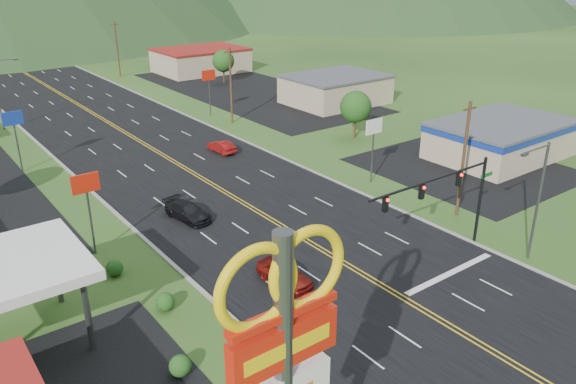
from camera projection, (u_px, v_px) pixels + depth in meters
pylon_sign at (284, 375)px, 16.46m from camera, size 4.32×0.60×14.00m
traffic_signal at (449, 191)px, 39.85m from camera, size 13.10×0.43×7.00m
streetlight_east at (537, 195)px, 39.56m from camera, size 3.28×0.25×9.00m
building_east_near at (501, 137)px, 62.18m from camera, size 15.40×10.40×4.10m
building_east_mid at (335, 89)px, 85.47m from camera, size 14.40×11.40×4.30m
building_east_far at (201, 60)px, 109.04m from camera, size 16.40×12.40×4.50m
pole_sign_west_a at (87, 192)px, 40.42m from camera, size 2.00×0.18×6.40m
pole_sign_west_b at (14, 125)px, 56.66m from camera, size 2.00×0.18×6.40m
pole_sign_east_a at (374, 133)px, 53.90m from camera, size 2.00×0.18×6.40m
pole_sign_east_b at (209, 80)px, 77.52m from camera, size 2.00×0.18×6.40m
tree_east_a at (356, 107)px, 68.19m from camera, size 3.84×3.84×5.82m
tree_east_b at (223, 61)px, 98.45m from camera, size 3.84×3.84×5.82m
utility_pole_a at (463, 159)px, 46.77m from camera, size 1.60×0.28×10.00m
utility_pole_b at (231, 85)px, 74.07m from camera, size 1.60×0.28×10.00m
utility_pole_c at (117, 49)px, 103.59m from camera, size 1.60×0.28×10.00m
utility_pole_d at (54, 29)px, 133.10m from camera, size 1.60×0.28×10.00m
car_red_near at (285, 274)px, 38.10m from camera, size 2.23×4.63×1.52m
car_dark_mid at (188, 212)px, 47.63m from camera, size 2.77×5.15×1.42m
car_red_far at (222, 147)px, 64.05m from camera, size 1.69×4.17×1.34m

